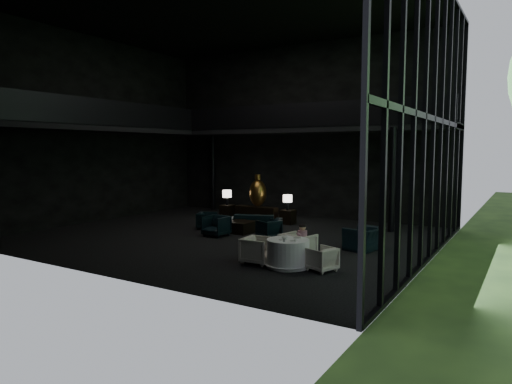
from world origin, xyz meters
The scene contains 35 objects.
floor centered at (0.00, 0.00, 0.00)m, with size 14.00×12.00×0.02m, color black.
ceiling centered at (0.00, 0.00, 8.00)m, with size 14.00×12.00×0.02m, color black.
wall_back centered at (0.00, 6.00, 4.00)m, with size 14.00×0.04×8.00m, color black.
wall_front centered at (0.00, -6.00, 4.00)m, with size 14.00×0.04×8.00m, color black.
wall_left centered at (-7.00, 0.00, 4.00)m, with size 0.04×12.00×8.00m, color black.
curtain_wall centered at (6.95, 0.00, 4.00)m, with size 0.20×12.00×8.00m, color black, non-canonical shape.
mezzanine_left centered at (-6.00, 0.00, 4.00)m, with size 2.00×12.00×0.25m, color black.
mezzanine_back centered at (1.00, 5.00, 4.00)m, with size 12.00×2.00×0.25m, color black.
railing_left centered at (-5.00, 0.00, 4.60)m, with size 0.06×12.00×1.00m, color black.
railing_back centered at (1.00, 4.00, 4.60)m, with size 12.00×0.06×1.00m, color black.
column_nw centered at (-5.00, 5.70, 2.00)m, with size 0.24×0.24×4.00m, color black.
column_ne centered at (4.80, 4.00, 2.00)m, with size 0.24×0.24×4.00m, color black.
console centered at (-1.03, 3.59, 0.32)m, with size 1.99×0.45×0.63m, color black.
bronze_urn centered at (-1.03, 3.73, 1.24)m, with size 0.76×0.76×1.42m.
side_table_left centered at (-2.63, 3.64, 0.30)m, with size 0.54×0.54×0.60m, color black.
table_lamp_left centered at (-2.63, 3.62, 1.09)m, with size 0.41×0.41×0.69m.
side_table_right centered at (0.57, 3.55, 0.30)m, with size 0.54×0.54×0.60m, color black.
table_lamp_right centered at (0.57, 3.51, 1.06)m, with size 0.39×0.39×0.65m.
sofa centered at (0.00, 1.83, 0.41)m, with size 2.09×0.61×0.82m, color black.
lounge_armchair_west centered at (-1.64, 0.80, 0.34)m, with size 0.66×0.62×0.68m, color black.
lounge_armchair_east centered at (1.41, 0.46, 0.33)m, with size 0.64×0.60×0.66m, color black.
lounge_armchair_south centered at (-0.40, -0.25, 0.44)m, with size 0.85×0.80×0.88m, color black.
window_armchair centered at (4.94, 0.31, 0.49)m, with size 1.13×0.73×0.99m, color black.
coffee_table centered at (-0.05, 0.82, 0.21)m, with size 0.96×0.96×0.43m, color black.
dining_table centered at (3.86, -2.79, 0.33)m, with size 1.30×1.30×0.75m.
dining_chair_north centered at (3.76, -1.96, 0.47)m, with size 0.91×0.86×0.94m, color #B5B0A1.
dining_chair_east centered at (4.79, -2.68, 0.31)m, with size 0.59×0.56×0.61m, color #A29F93.
dining_chair_west centered at (2.98, -2.89, 0.42)m, with size 0.82×0.77×0.85m, color tan.
child centered at (3.82, -1.81, 0.74)m, with size 0.27×0.27×0.59m.
plate_a centered at (3.78, -2.92, 0.76)m, with size 0.21×0.21×0.01m, color white.
plate_b centered at (4.00, -2.50, 0.76)m, with size 0.21×0.21×0.01m, color white.
saucer centered at (4.06, -2.92, 0.76)m, with size 0.13×0.13×0.01m, color white.
coffee_cup centered at (4.16, -2.95, 0.79)m, with size 0.08×0.08×0.06m, color white.
cereal_bowl centered at (3.75, -2.76, 0.79)m, with size 0.17×0.17×0.09m, color white.
cream_pot centered at (3.92, -3.12, 0.79)m, with size 0.07×0.07×0.08m, color #99999E.
Camera 1 is at (9.42, -13.51, 3.15)m, focal length 32.00 mm.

